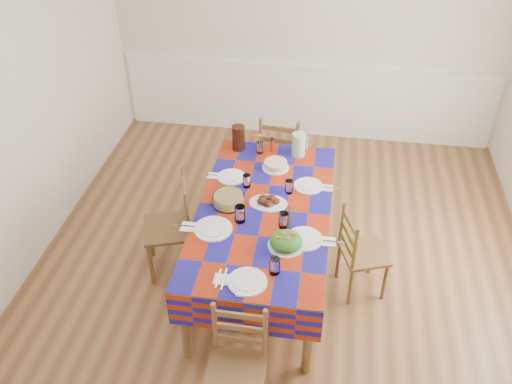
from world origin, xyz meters
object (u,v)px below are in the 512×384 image
tea_pitcher (238,138)px  chair_near (237,367)px  green_pitcher (299,144)px  chair_far (281,156)px  chair_left (172,227)px  chair_right (360,253)px  meat_platter (268,202)px  dining_table (264,217)px

tea_pitcher → chair_near: size_ratio=0.27×
chair_near → green_pitcher: bearing=85.1°
chair_near → chair_far: (-0.00, 2.53, 0.03)m
tea_pitcher → chair_far: size_ratio=0.25×
chair_far → chair_left: size_ratio=1.02×
tea_pitcher → chair_right: tea_pitcher is taller
meat_platter → chair_far: chair_far is taller
green_pitcher → tea_pitcher: size_ratio=0.91×
dining_table → chair_right: 0.85m
dining_table → chair_far: chair_far is taller
dining_table → chair_near: 1.29m
dining_table → meat_platter: size_ratio=6.34×
dining_table → chair_left: size_ratio=2.12×
chair_far → chair_right: chair_far is taller
chair_far → chair_right: size_ratio=1.14×
tea_pitcher → chair_right: size_ratio=0.29×
dining_table → tea_pitcher: size_ratio=8.28×
meat_platter → chair_right: bearing=-6.1°
chair_right → chair_left: bearing=69.1°
chair_right → chair_near: bearing=127.3°
green_pitcher → chair_right: 1.16m
chair_left → chair_right: (1.61, -0.03, -0.05)m
meat_platter → tea_pitcher: tea_pitcher is taller
meat_platter → green_pitcher: size_ratio=1.44×
chair_far → chair_near: bearing=95.0°
green_pitcher → chair_far: size_ratio=0.23×
dining_table → green_pitcher: 0.89m
meat_platter → chair_near: (-0.02, -1.34, -0.37)m
tea_pitcher → chair_near: bearing=-80.2°
green_pitcher → chair_right: size_ratio=0.26×
chair_left → chair_far: bearing=129.4°
chair_near → chair_left: size_ratio=0.94×
tea_pitcher → chair_left: tea_pitcher is taller
green_pitcher → chair_right: green_pitcher is taller
dining_table → chair_far: size_ratio=2.08×
chair_near → meat_platter: bearing=89.5°
chair_right → dining_table: bearing=69.2°
chair_near → chair_left: 1.51m
tea_pitcher → chair_right: (1.17, -0.87, -0.49)m
tea_pitcher → chair_far: tea_pitcher is taller
chair_far → tea_pitcher: bearing=53.1°
tea_pitcher → chair_right: bearing=-36.6°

